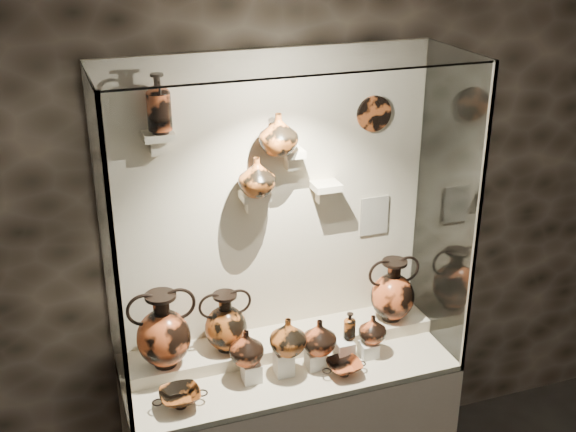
% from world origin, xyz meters
% --- Properties ---
extents(wall_back, '(5.00, 0.02, 3.20)m').
position_xyz_m(wall_back, '(0.00, 2.50, 1.60)').
color(wall_back, black).
rests_on(wall_back, ground).
extents(plinth, '(1.70, 0.60, 0.80)m').
position_xyz_m(plinth, '(0.00, 2.18, 0.40)').
color(plinth, beige).
rests_on(plinth, floor).
extents(front_tier, '(1.68, 0.58, 0.03)m').
position_xyz_m(front_tier, '(0.00, 2.18, 0.82)').
color(front_tier, beige).
rests_on(front_tier, plinth).
extents(rear_tier, '(1.70, 0.25, 0.10)m').
position_xyz_m(rear_tier, '(0.00, 2.35, 0.85)').
color(rear_tier, beige).
rests_on(rear_tier, plinth).
extents(back_panel, '(1.70, 0.03, 1.60)m').
position_xyz_m(back_panel, '(0.00, 2.50, 1.60)').
color(back_panel, beige).
rests_on(back_panel, plinth).
extents(glass_front, '(1.70, 0.01, 1.60)m').
position_xyz_m(glass_front, '(0.00, 1.88, 1.60)').
color(glass_front, white).
rests_on(glass_front, plinth).
extents(glass_left, '(0.01, 0.60, 1.60)m').
position_xyz_m(glass_left, '(-0.85, 2.18, 1.60)').
color(glass_left, white).
rests_on(glass_left, plinth).
extents(glass_right, '(0.01, 0.60, 1.60)m').
position_xyz_m(glass_right, '(0.85, 2.18, 1.60)').
color(glass_right, white).
rests_on(glass_right, plinth).
extents(glass_top, '(1.70, 0.60, 0.01)m').
position_xyz_m(glass_top, '(0.00, 2.18, 2.40)').
color(glass_top, white).
rests_on(glass_top, back_panel).
extents(frame_post_left, '(0.02, 0.02, 1.60)m').
position_xyz_m(frame_post_left, '(-0.84, 1.89, 1.60)').
color(frame_post_left, gray).
rests_on(frame_post_left, plinth).
extents(frame_post_right, '(0.02, 0.02, 1.60)m').
position_xyz_m(frame_post_right, '(0.84, 1.89, 1.60)').
color(frame_post_right, gray).
rests_on(frame_post_right, plinth).
extents(pedestal_a, '(0.09, 0.09, 0.10)m').
position_xyz_m(pedestal_a, '(-0.22, 2.13, 0.88)').
color(pedestal_a, silver).
rests_on(pedestal_a, front_tier).
extents(pedestal_b, '(0.09, 0.09, 0.13)m').
position_xyz_m(pedestal_b, '(-0.05, 2.13, 0.90)').
color(pedestal_b, silver).
rests_on(pedestal_b, front_tier).
extents(pedestal_c, '(0.09, 0.09, 0.09)m').
position_xyz_m(pedestal_c, '(0.12, 2.13, 0.88)').
color(pedestal_c, silver).
rests_on(pedestal_c, front_tier).
extents(pedestal_d, '(0.09, 0.09, 0.12)m').
position_xyz_m(pedestal_d, '(0.28, 2.13, 0.89)').
color(pedestal_d, silver).
rests_on(pedestal_d, front_tier).
extents(pedestal_e, '(0.09, 0.09, 0.08)m').
position_xyz_m(pedestal_e, '(0.42, 2.13, 0.87)').
color(pedestal_e, silver).
rests_on(pedestal_e, front_tier).
extents(bracket_ul, '(0.14, 0.12, 0.04)m').
position_xyz_m(bracket_ul, '(-0.55, 2.42, 2.05)').
color(bracket_ul, beige).
rests_on(bracket_ul, back_panel).
extents(bracket_ca, '(0.14, 0.12, 0.04)m').
position_xyz_m(bracket_ca, '(-0.10, 2.42, 1.70)').
color(bracket_ca, beige).
rests_on(bracket_ca, back_panel).
extents(bracket_cb, '(0.10, 0.12, 0.04)m').
position_xyz_m(bracket_cb, '(0.10, 2.42, 1.90)').
color(bracket_cb, beige).
rests_on(bracket_cb, back_panel).
extents(bracket_cc, '(0.14, 0.12, 0.04)m').
position_xyz_m(bracket_cc, '(0.28, 2.42, 1.70)').
color(bracket_cc, beige).
rests_on(bracket_cc, back_panel).
extents(amphora_left, '(0.35, 0.35, 0.40)m').
position_xyz_m(amphora_left, '(-0.61, 2.31, 1.10)').
color(amphora_left, '#BC4D24').
rests_on(amphora_left, rear_tier).
extents(amphora_mid, '(0.27, 0.27, 0.33)m').
position_xyz_m(amphora_mid, '(-0.29, 2.34, 1.06)').
color(amphora_mid, '#994A1B').
rests_on(amphora_mid, rear_tier).
extents(amphora_right, '(0.31, 0.31, 0.36)m').
position_xyz_m(amphora_right, '(0.65, 2.33, 1.08)').
color(amphora_right, '#BC4D24').
rests_on(amphora_right, rear_tier).
extents(jug_a, '(0.21, 0.21, 0.18)m').
position_xyz_m(jug_a, '(-0.24, 2.15, 1.02)').
color(jug_a, '#BC4D24').
rests_on(jug_a, pedestal_a).
extents(jug_b, '(0.24, 0.24, 0.19)m').
position_xyz_m(jug_b, '(-0.03, 2.11, 1.06)').
color(jug_b, '#994A1B').
rests_on(jug_b, pedestal_b).
extents(jug_c, '(0.22, 0.22, 0.18)m').
position_xyz_m(jug_c, '(0.14, 2.12, 1.01)').
color(jug_c, '#BC4D24').
rests_on(jug_c, pedestal_c).
extents(jug_e, '(0.18, 0.18, 0.15)m').
position_xyz_m(jug_e, '(0.44, 2.14, 0.99)').
color(jug_e, '#BC4D24').
rests_on(jug_e, pedestal_e).
extents(lekythos_small, '(0.09, 0.09, 0.17)m').
position_xyz_m(lekythos_small, '(0.31, 2.15, 1.04)').
color(lekythos_small, '#994A1B').
rests_on(lekythos_small, pedestal_d).
extents(kylix_left, '(0.30, 0.27, 0.10)m').
position_xyz_m(kylix_left, '(-0.60, 2.05, 0.88)').
color(kylix_left, '#994A1B').
rests_on(kylix_left, front_tier).
extents(kylix_right, '(0.26, 0.24, 0.09)m').
position_xyz_m(kylix_right, '(0.23, 2.02, 0.87)').
color(kylix_right, '#BC4D24').
rests_on(kylix_right, front_tier).
extents(lekythos_tall, '(0.14, 0.14, 0.30)m').
position_xyz_m(lekythos_tall, '(-0.54, 2.40, 2.22)').
color(lekythos_tall, '#BC4D24').
rests_on(lekythos_tall, bracket_ul).
extents(ovoid_vase_a, '(0.20, 0.20, 0.19)m').
position_xyz_m(ovoid_vase_a, '(-0.10, 2.38, 1.81)').
color(ovoid_vase_a, '#994A1B').
rests_on(ovoid_vase_a, bracket_ca).
extents(ovoid_vase_b, '(0.21, 0.21, 0.20)m').
position_xyz_m(ovoid_vase_b, '(0.01, 2.37, 2.02)').
color(ovoid_vase_b, '#994A1B').
rests_on(ovoid_vase_b, bracket_cb).
extents(wall_plate, '(0.19, 0.02, 0.19)m').
position_xyz_m(wall_plate, '(0.55, 2.47, 2.04)').
color(wall_plate, '#AC4E22').
rests_on(wall_plate, back_panel).
extents(info_placard, '(0.16, 0.01, 0.22)m').
position_xyz_m(info_placard, '(0.59, 2.47, 1.47)').
color(info_placard, beige).
rests_on(info_placard, back_panel).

